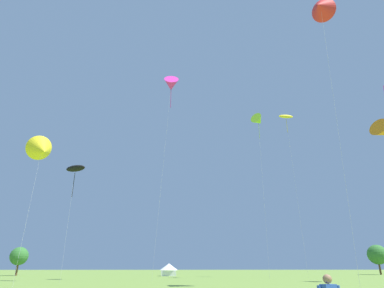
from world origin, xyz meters
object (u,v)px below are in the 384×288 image
kite_yellow_parafoil (286,117)px  tree_distant_right (19,256)px  kite_magenta_delta (171,85)px  kite_red_delta (321,8)px  kite_black_parafoil (75,169)px  tree_distant_left (377,255)px  kite_yellow_delta (42,150)px  kite_orange_delta (384,131)px  kite_lime_delta (258,121)px  festival_tent_right (169,269)px

kite_yellow_parafoil → tree_distant_right: size_ratio=5.40×
kite_magenta_delta → kite_red_delta: size_ratio=1.02×
kite_red_delta → kite_black_parafoil: 39.66m
tree_distant_left → kite_yellow_delta: bearing=-143.9°
tree_distant_left → tree_distant_right: bearing=-176.5°
kite_yellow_parafoil → kite_orange_delta: 23.51m
kite_black_parafoil → kite_yellow_parafoil: size_ratio=0.50×
kite_orange_delta → kite_black_parafoil: bearing=173.2°
kite_black_parafoil → kite_orange_delta: (44.90, -5.32, 4.64)m
kite_red_delta → kite_magenta_delta: bearing=132.6°
kite_black_parafoil → tree_distant_right: bearing=122.7°
tree_distant_left → kite_orange_delta: bearing=-115.8°
kite_magenta_delta → tree_distant_right: 51.54m
kite_magenta_delta → kite_black_parafoil: bearing=-170.8°
kite_black_parafoil → tree_distant_left: bearing=28.7°
kite_magenta_delta → kite_yellow_delta: size_ratio=2.05×
kite_black_parafoil → kite_lime_delta: kite_lime_delta is taller
tree_distant_left → kite_magenta_delta: bearing=-146.8°
tree_distant_left → tree_distant_right: 84.21m
tree_distant_left → tree_distant_right: (-84.05, -5.15, -0.59)m
kite_orange_delta → tree_distant_left: bearing=64.2°
tree_distant_left → festival_tent_right: bearing=-169.7°
kite_magenta_delta → kite_lime_delta: kite_magenta_delta is taller
kite_yellow_delta → kite_orange_delta: 46.05m
kite_orange_delta → tree_distant_right: 75.31m
kite_orange_delta → festival_tent_right: (-31.25, 31.43, -18.86)m
kite_yellow_delta → tree_distant_left: size_ratio=2.34×
festival_tent_right → kite_orange_delta: bearing=-45.2°
kite_black_parafoil → tree_distant_right: (-19.46, 30.25, -11.60)m
kite_black_parafoil → tree_distant_left: (64.59, 35.41, -11.01)m
kite_magenta_delta → kite_lime_delta: (17.17, 8.65, -2.62)m
kite_lime_delta → kite_yellow_parafoil: bearing=25.1°
kite_red_delta → kite_black_parafoil: kite_red_delta is taller
kite_yellow_delta → festival_tent_right: bearing=69.8°
kite_yellow_parafoil → tree_distant_right: (-57.27, 16.17, -27.44)m
kite_red_delta → kite_orange_delta: (12.81, 12.20, -10.71)m
kite_red_delta → kite_black_parafoil: size_ratio=2.02×
kite_red_delta → kite_yellow_delta: size_ratio=2.01×
kite_yellow_delta → tree_distant_left: bearing=36.1°
kite_yellow_delta → kite_black_parafoil: size_ratio=1.00×
festival_tent_right → kite_lime_delta: bearing=-41.2°
kite_lime_delta → kite_yellow_delta: bearing=-144.0°
tree_distant_right → kite_black_parafoil: bearing=-57.3°
tree_distant_right → kite_yellow_delta: bearing=-65.5°
kite_orange_delta → festival_tent_right: size_ratio=5.78×
kite_lime_delta → tree_distant_right: 59.56m
kite_magenta_delta → festival_tent_right: size_ratio=8.74×
festival_tent_right → kite_yellow_parafoil: bearing=-26.5°
kite_red_delta → tree_distant_left: 67.47m
kite_black_parafoil → kite_yellow_parafoil: 43.35m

